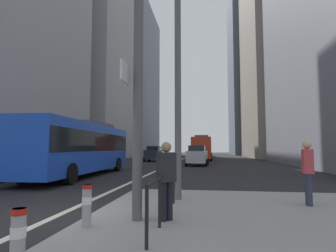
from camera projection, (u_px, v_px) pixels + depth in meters
ground_plane at (168, 166)px, 26.34m from camera, size 160.00×160.00×0.00m
median_island at (308, 240)px, 4.86m from camera, size 9.00×10.00×0.15m
lane_centre_line at (178, 161)px, 36.22m from camera, size 0.20×80.00×0.01m
office_tower_left_mid at (88, 30)px, 46.73m from camera, size 13.31×17.59×43.43m
office_tower_left_far at (125, 83)px, 67.72m from camera, size 13.76×20.20×35.48m
office_tower_right_mid at (278, 39)px, 50.62m from camera, size 11.41×19.54×43.46m
office_tower_right_far at (257, 68)px, 71.20m from camera, size 13.72×17.74×44.99m
city_bus_blue_oncoming at (81, 146)px, 16.74m from camera, size 2.93×11.69×3.40m
city_bus_red_receding at (202, 147)px, 39.55m from camera, size 2.86×11.50×3.40m
city_bus_red_distant at (201, 147)px, 59.61m from camera, size 2.87×11.09×3.40m
car_oncoming_mid at (154, 153)px, 35.62m from camera, size 2.12×4.40×1.94m
car_receding_near at (197, 155)px, 26.79m from camera, size 2.22×4.55×1.94m
traffic_signal_gantry at (40, 45)px, 6.55m from camera, size 7.07×0.65×6.00m
street_lamp_post at (178, 35)px, 8.70m from camera, size 5.50×0.32×8.00m
bollard_left at (18, 236)px, 3.50m from camera, size 0.20×0.20×0.77m
bollard_right at (87, 203)px, 5.46m from camera, size 0.20×0.20×0.82m
pedestrian_railing at (164, 187)px, 5.99m from camera, size 0.06×3.58×0.98m
pedestrian_waiting at (166, 177)px, 5.94m from camera, size 0.44×0.43×1.68m
pedestrian_walking at (308, 169)px, 7.49m from camera, size 0.29×0.41×1.75m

